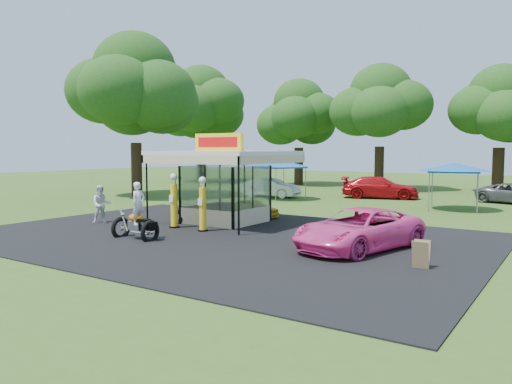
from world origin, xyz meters
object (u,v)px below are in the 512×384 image
Objects in this scene: gas_pump_right at (203,206)px; tent_west at (280,164)px; gas_pump_left at (174,202)px; motorcycle at (137,217)px; kiosk_car at (252,208)px; gas_station_kiosk at (226,185)px; bg_car_b at (380,187)px; spectator_west at (101,204)px; a_frame_sign at (421,255)px; pink_sedan at (359,229)px; bg_car_a at (271,187)px; tent_east at (454,167)px.

gas_pump_right is 0.60× the size of tent_west.
motorcycle is (0.73, -2.84, -0.26)m from gas_pump_left.
motorcycle is 0.82× the size of kiosk_car.
gas_pump_right is at bearing -74.56° from gas_station_kiosk.
spectator_west is at bearing 144.16° from bg_car_b.
gas_pump_right is at bearing 165.55° from a_frame_sign.
bg_car_b is (-5.67, 18.09, 0.05)m from pink_sedan.
kiosk_car is (-10.14, 6.37, 0.05)m from a_frame_sign.
kiosk_car is at bearing -159.29° from bg_car_a.
tent_east reaches higher than pink_sedan.
tent_west reaches higher than gas_pump_right.
pink_sedan is (7.59, -4.73, 0.24)m from kiosk_car.
tent_west reaches higher than bg_car_a.
tent_west is (-3.63, 8.88, 1.99)m from kiosk_car.
bg_car_b is at bearing 86.15° from gas_pump_right.
gas_station_kiosk is at bearing 69.45° from gas_pump_left.
motorcycle is at bearing -144.85° from pink_sedan.
bg_car_b is at bearing 16.45° from spectator_west.
tent_east is at bearing -40.67° from kiosk_car.
tent_east is (8.71, 13.76, 1.28)m from gas_pump_left.
bg_car_a is at bearing 128.34° from a_frame_sign.
a_frame_sign is 0.16× the size of pink_sedan.
bg_car_a is (-5.00, 9.84, 0.22)m from kiosk_car.
spectator_west is at bearing 174.61° from bg_car_a.
gas_pump_left reaches higher than motorcycle.
motorcycle is 18.04m from bg_car_a.
gas_pump_right is at bearing 72.45° from motorcycle.
gas_station_kiosk reaches higher than tent_west.
gas_pump_left is 1.05× the size of motorcycle.
bg_car_a is at bearing 105.83° from motorcycle.
tent_west is (1.36, -0.97, 1.77)m from bg_car_a.
kiosk_car is at bearing -130.67° from tent_east.
kiosk_car is (0.94, 4.71, -0.68)m from gas_pump_left.
gas_pump_left is at bearing -170.62° from bg_car_a.
tent_east reaches higher than bg_car_b.
gas_pump_right is 6.90m from pink_sedan.
kiosk_car is (-0.70, 4.74, -0.64)m from gas_pump_right.
gas_pump_right is 0.60× the size of tent_east.
pink_sedan is 17.73m from tent_west.
bg_car_a is at bearing 105.58° from gas_pump_left.
gas_pump_right reaches higher than spectator_west.
kiosk_car is (-0.00, 2.21, -1.30)m from gas_station_kiosk.
kiosk_car is 0.53× the size of bg_car_b.
gas_pump_left is at bearing -122.34° from tent_east.
gas_station_kiosk is 13.09m from bg_car_a.
pink_sedan is 2.86× the size of spectator_west.
gas_pump_left is at bearing -42.43° from spectator_west.
bg_car_b is (1.22, 18.11, -0.35)m from gas_pump_right.
tent_west reaches higher than tent_east.
spectator_west is at bearing 138.98° from kiosk_car.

